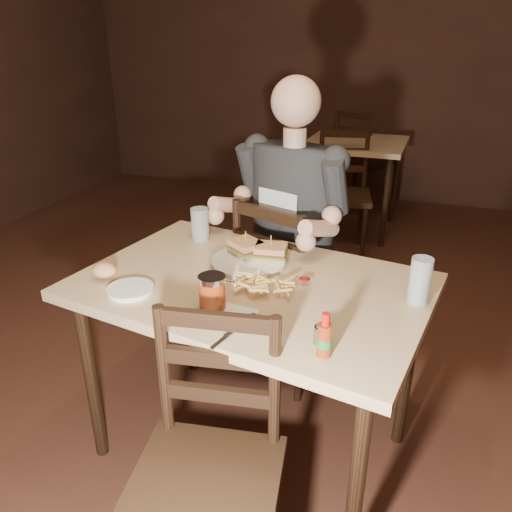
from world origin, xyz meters
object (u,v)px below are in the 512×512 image
(dinner_plate, at_px, (249,263))
(syrup_dispenser, at_px, (212,292))
(main_table, at_px, (252,301))
(bg_chair_far, at_px, (362,162))
(glass_right, at_px, (420,281))
(hot_sauce, at_px, (325,335))
(chair_near, at_px, (204,485))
(bg_chair_near, at_px, (342,196))
(glass_left, at_px, (200,224))
(diner, at_px, (288,192))
(chair_far, at_px, (291,289))
(bg_table, at_px, (355,152))
(side_plate, at_px, (130,291))

(dinner_plate, relative_size, syrup_dispenser, 2.46)
(main_table, xyz_separation_m, bg_chair_far, (-0.03, 3.25, -0.21))
(main_table, relative_size, dinner_plate, 4.75)
(glass_right, xyz_separation_m, hot_sauce, (-0.23, -0.39, -0.01))
(chair_near, bearing_deg, glass_right, 43.45)
(bg_chair_near, height_order, glass_left, bg_chair_near)
(main_table, xyz_separation_m, glass_right, (0.57, 0.04, 0.16))
(diner, height_order, hot_sauce, diner)
(chair_far, height_order, syrup_dispenser, chair_far)
(chair_far, xyz_separation_m, glass_right, (0.56, -0.53, 0.39))
(glass_right, bearing_deg, bg_chair_far, 100.47)
(diner, xyz_separation_m, dinner_plate, (-0.05, -0.38, -0.18))
(bg_chair_near, bearing_deg, glass_right, -85.39)
(bg_table, distance_m, hot_sauce, 3.08)
(main_table, distance_m, glass_left, 0.48)
(glass_right, relative_size, side_plate, 1.02)
(bg_table, bearing_deg, diner, -89.58)
(side_plate, bearing_deg, bg_table, 83.35)
(bg_chair_far, xyz_separation_m, glass_left, (-0.31, -2.94, 0.36))
(glass_left, bearing_deg, bg_chair_near, 80.37)
(diner, distance_m, glass_left, 0.40)
(glass_right, bearing_deg, diner, 140.33)
(bg_table, height_order, bg_chair_far, bg_chair_far)
(glass_left, xyz_separation_m, hot_sauce, (0.68, -0.67, -0.00))
(chair_far, distance_m, chair_near, 1.17)
(bg_chair_far, distance_m, hot_sauce, 3.64)
(diner, xyz_separation_m, glass_right, (0.58, -0.48, -0.10))
(bg_chair_near, bearing_deg, main_table, -100.34)
(chair_near, bearing_deg, diner, 85.56)
(main_table, height_order, bg_chair_near, bg_chair_near)
(chair_far, height_order, dinner_plate, chair_far)
(dinner_plate, xyz_separation_m, side_plate, (-0.31, -0.34, -0.00))
(syrup_dispenser, bearing_deg, diner, 96.01)
(chair_far, xyz_separation_m, bg_chair_far, (-0.03, 2.69, 0.01))
(bg_table, height_order, bg_chair_near, bg_chair_near)
(syrup_dispenser, bearing_deg, chair_far, 95.00)
(chair_near, xyz_separation_m, side_plate, (-0.44, 0.39, 0.33))
(chair_near, bearing_deg, bg_chair_far, 82.75)
(chair_near, xyz_separation_m, hot_sauce, (0.26, 0.24, 0.39))
(bg_table, xyz_separation_m, glass_right, (0.59, -2.66, 0.17))
(hot_sauce, xyz_separation_m, side_plate, (-0.70, 0.15, -0.06))
(main_table, height_order, chair_far, chair_far)
(syrup_dispenser, bearing_deg, glass_left, 127.94)
(main_table, bearing_deg, side_plate, -150.56)
(bg_chair_near, height_order, dinner_plate, bg_chair_near)
(chair_near, height_order, glass_left, glass_left)
(diner, bearing_deg, bg_table, 110.16)
(chair_near, bearing_deg, bg_chair_near, 83.34)
(bg_chair_near, bearing_deg, bg_table, 78.91)
(chair_near, bearing_deg, dinner_plate, 91.30)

